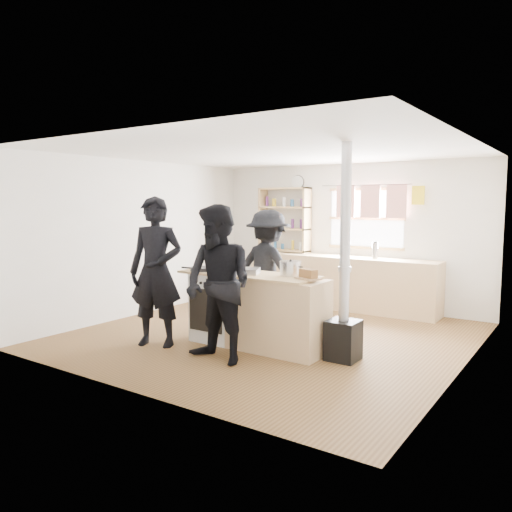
# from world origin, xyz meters

# --- Properties ---
(ground) EXTENTS (5.00, 5.00, 0.01)m
(ground) POSITION_xyz_m (0.00, 0.00, -0.01)
(ground) COLOR brown
(ground) RESTS_ON ground
(back_counter) EXTENTS (3.40, 0.55, 0.90)m
(back_counter) POSITION_xyz_m (0.00, 2.22, 0.45)
(back_counter) COLOR tan
(back_counter) RESTS_ON ground
(shelving_unit) EXTENTS (1.00, 0.28, 1.20)m
(shelving_unit) POSITION_xyz_m (-1.20, 2.34, 1.51)
(shelving_unit) COLOR tan
(shelving_unit) RESTS_ON back_counter
(thermos) EXTENTS (0.10, 0.10, 0.27)m
(thermos) POSITION_xyz_m (0.63, 2.22, 1.03)
(thermos) COLOR silver
(thermos) RESTS_ON back_counter
(cooking_island) EXTENTS (1.97, 0.64, 0.93)m
(cooking_island) POSITION_xyz_m (0.14, -0.55, 0.47)
(cooking_island) COLOR white
(cooking_island) RESTS_ON ground
(skillet_greens) EXTENTS (0.33, 0.33, 0.05)m
(skillet_greens) POSITION_xyz_m (-0.63, -0.70, 0.96)
(skillet_greens) COLOR black
(skillet_greens) RESTS_ON cooking_island
(roast_tray) EXTENTS (0.42, 0.40, 0.07)m
(roast_tray) POSITION_xyz_m (0.01, -0.61, 0.97)
(roast_tray) COLOR silver
(roast_tray) RESTS_ON cooking_island
(stockpot_stove) EXTENTS (0.24, 0.24, 0.20)m
(stockpot_stove) POSITION_xyz_m (-0.25, -0.46, 1.02)
(stockpot_stove) COLOR silver
(stockpot_stove) RESTS_ON cooking_island
(stockpot_counter) EXTENTS (0.27, 0.27, 0.20)m
(stockpot_counter) POSITION_xyz_m (0.55, -0.43, 1.02)
(stockpot_counter) COLOR silver
(stockpot_counter) RESTS_ON cooking_island
(bread_board) EXTENTS (0.33, 0.29, 0.12)m
(bread_board) POSITION_xyz_m (0.87, -0.56, 0.98)
(bread_board) COLOR tan
(bread_board) RESTS_ON cooking_island
(flue_heater) EXTENTS (0.35, 0.35, 2.50)m
(flue_heater) POSITION_xyz_m (1.27, -0.44, 0.66)
(flue_heater) COLOR black
(flue_heater) RESTS_ON ground
(person_near_left) EXTENTS (0.81, 0.68, 1.90)m
(person_near_left) POSITION_xyz_m (-0.96, -1.22, 0.95)
(person_near_left) COLOR black
(person_near_left) RESTS_ON ground
(person_near_right) EXTENTS (0.95, 0.78, 1.81)m
(person_near_right) POSITION_xyz_m (0.13, -1.31, 0.90)
(person_near_right) COLOR black
(person_near_right) RESTS_ON ground
(person_far) EXTENTS (1.19, 0.79, 1.72)m
(person_far) POSITION_xyz_m (-0.30, 0.39, 0.86)
(person_far) COLOR black
(person_far) RESTS_ON ground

